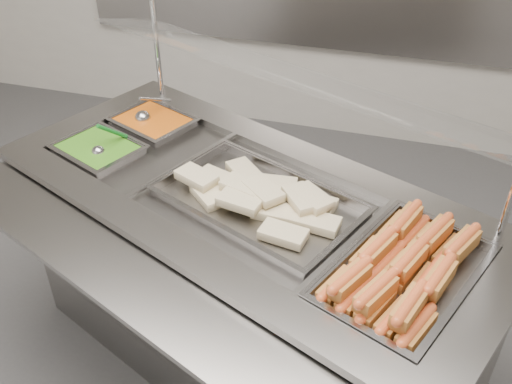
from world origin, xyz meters
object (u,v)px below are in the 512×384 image
(sneeze_guard, at_px, (286,76))
(pan_hotdogs, at_px, (403,281))
(ladle, at_px, (144,117))
(serving_spoon, at_px, (101,148))
(pan_wraps, at_px, (258,204))
(steam_counter, at_px, (246,283))

(sneeze_guard, relative_size, pan_hotdogs, 2.55)
(ladle, height_order, serving_spoon, serving_spoon)
(ladle, bearing_deg, pan_hotdogs, -28.87)
(pan_hotdogs, xyz_separation_m, serving_spoon, (-1.12, 0.33, 0.05))
(pan_hotdogs, relative_size, serving_spoon, 3.85)
(pan_wraps, relative_size, ladle, 4.14)
(steam_counter, bearing_deg, pan_wraps, -23.17)
(ladle, relative_size, serving_spoon, 1.14)
(steam_counter, distance_m, sneeze_guard, 0.79)
(sneeze_guard, height_order, pan_wraps, sneeze_guard)
(steam_counter, bearing_deg, ladle, 146.03)
(pan_wraps, height_order, serving_spoon, serving_spoon)
(sneeze_guard, xyz_separation_m, pan_wraps, (-0.03, -0.21, -0.37))
(steam_counter, distance_m, serving_spoon, 0.73)
(pan_wraps, bearing_deg, steam_counter, 156.83)
(steam_counter, distance_m, pan_wraps, 0.40)
(sneeze_guard, bearing_deg, serving_spoon, -172.25)
(pan_wraps, distance_m, serving_spoon, 0.65)
(steam_counter, height_order, pan_wraps, pan_wraps)
(pan_hotdogs, distance_m, pan_wraps, 0.53)
(steam_counter, relative_size, pan_hotdogs, 3.21)
(pan_hotdogs, xyz_separation_m, pan_wraps, (-0.49, 0.21, 0.01))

